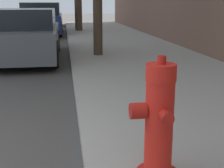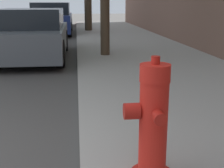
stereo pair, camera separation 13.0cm
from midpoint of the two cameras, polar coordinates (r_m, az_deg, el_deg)
The scene contains 4 objects.
fire_hydrant at distance 2.38m, azimuth 8.98°, elevation -7.19°, with size 0.39×0.41×0.95m.
parked_car_near at distance 8.42m, azimuth -13.82°, elevation 8.77°, with size 1.69×4.05×1.28m.
parked_car_mid at distance 15.09m, azimuth -10.62°, elevation 11.63°, with size 1.80×4.52×1.43m.
parked_car_far at distance 20.41m, azimuth -9.94°, elevation 12.13°, with size 1.76×4.00×1.23m.
Camera 2 is at (1.86, -2.22, 1.43)m, focal length 50.00 mm.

